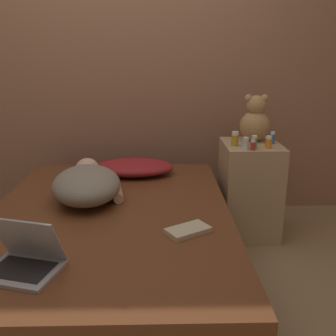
{
  "coord_description": "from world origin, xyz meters",
  "views": [
    {
      "loc": [
        0.28,
        -2.03,
        1.35
      ],
      "look_at": [
        0.33,
        0.24,
        0.66
      ],
      "focal_mm": 42.0,
      "sensor_mm": 36.0,
      "label": 1
    }
  ],
  "objects_px": {
    "bottle_red": "(253,145)",
    "bottle_green": "(254,142)",
    "person_lying": "(87,183)",
    "bottle_clear": "(246,144)",
    "book": "(188,230)",
    "bottle_orange": "(269,142)",
    "pillow": "(134,167)",
    "teddy_bear": "(255,121)",
    "bottle_blue": "(273,138)",
    "bottle_amber": "(235,139)",
    "laptop": "(25,259)"
  },
  "relations": [
    {
      "from": "bottle_red",
      "to": "bottle_green",
      "type": "relative_size",
      "value": 0.79
    },
    {
      "from": "person_lying",
      "to": "bottle_clear",
      "type": "xyz_separation_m",
      "value": [
        1.02,
        0.32,
        0.16
      ]
    },
    {
      "from": "bottle_clear",
      "to": "book",
      "type": "height_order",
      "value": "bottle_clear"
    },
    {
      "from": "bottle_orange",
      "to": "bottle_clear",
      "type": "relative_size",
      "value": 1.02
    },
    {
      "from": "bottle_red",
      "to": "book",
      "type": "bearing_deg",
      "value": -122.02
    },
    {
      "from": "person_lying",
      "to": "bottle_red",
      "type": "height_order",
      "value": "bottle_red"
    },
    {
      "from": "bottle_red",
      "to": "bottle_orange",
      "type": "bearing_deg",
      "value": 18.93
    },
    {
      "from": "pillow",
      "to": "bottle_red",
      "type": "height_order",
      "value": "bottle_red"
    },
    {
      "from": "person_lying",
      "to": "teddy_bear",
      "type": "distance_m",
      "value": 1.31
    },
    {
      "from": "bottle_orange",
      "to": "bottle_blue",
      "type": "bearing_deg",
      "value": 64.54
    },
    {
      "from": "person_lying",
      "to": "teddy_bear",
      "type": "relative_size",
      "value": 2.14
    },
    {
      "from": "bottle_blue",
      "to": "bottle_green",
      "type": "bearing_deg",
      "value": -142.55
    },
    {
      "from": "person_lying",
      "to": "book",
      "type": "distance_m",
      "value": 0.75
    },
    {
      "from": "book",
      "to": "bottle_amber",
      "type": "bearing_deg",
      "value": 66.59
    },
    {
      "from": "teddy_bear",
      "to": "bottle_red",
      "type": "xyz_separation_m",
      "value": [
        -0.08,
        -0.29,
        -0.11
      ]
    },
    {
      "from": "bottle_orange",
      "to": "book",
      "type": "relative_size",
      "value": 0.35
    },
    {
      "from": "person_lying",
      "to": "bottle_orange",
      "type": "distance_m",
      "value": 1.24
    },
    {
      "from": "bottle_blue",
      "to": "bottle_orange",
      "type": "height_order",
      "value": "bottle_blue"
    },
    {
      "from": "book",
      "to": "bottle_clear",
      "type": "bearing_deg",
      "value": 60.94
    },
    {
      "from": "pillow",
      "to": "bottle_amber",
      "type": "bearing_deg",
      "value": -3.56
    },
    {
      "from": "bottle_blue",
      "to": "bottle_clear",
      "type": "height_order",
      "value": "bottle_blue"
    },
    {
      "from": "teddy_bear",
      "to": "bottle_amber",
      "type": "bearing_deg",
      "value": -136.69
    },
    {
      "from": "pillow",
      "to": "laptop",
      "type": "relative_size",
      "value": 1.65
    },
    {
      "from": "bottle_blue",
      "to": "bottle_amber",
      "type": "height_order",
      "value": "bottle_amber"
    },
    {
      "from": "person_lying",
      "to": "book",
      "type": "bearing_deg",
      "value": -49.1
    },
    {
      "from": "person_lying",
      "to": "bottle_red",
      "type": "xyz_separation_m",
      "value": [
        1.06,
        0.3,
        0.16
      ]
    },
    {
      "from": "pillow",
      "to": "book",
      "type": "distance_m",
      "value": 1.0
    },
    {
      "from": "bottle_orange",
      "to": "bottle_green",
      "type": "relative_size",
      "value": 0.99
    },
    {
      "from": "bottle_amber",
      "to": "bottle_red",
      "type": "height_order",
      "value": "bottle_amber"
    },
    {
      "from": "bottle_amber",
      "to": "bottle_red",
      "type": "bearing_deg",
      "value": -51.21
    },
    {
      "from": "laptop",
      "to": "teddy_bear",
      "type": "height_order",
      "value": "teddy_bear"
    },
    {
      "from": "bottle_clear",
      "to": "bottle_green",
      "type": "relative_size",
      "value": 0.97
    },
    {
      "from": "bottle_red",
      "to": "person_lying",
      "type": "bearing_deg",
      "value": -164.14
    },
    {
      "from": "laptop",
      "to": "book",
      "type": "height_order",
      "value": "laptop"
    },
    {
      "from": "teddy_bear",
      "to": "book",
      "type": "distance_m",
      "value": 1.26
    },
    {
      "from": "bottle_amber",
      "to": "book",
      "type": "relative_size",
      "value": 0.41
    },
    {
      "from": "laptop",
      "to": "bottle_amber",
      "type": "relative_size",
      "value": 3.44
    },
    {
      "from": "person_lying",
      "to": "bottle_blue",
      "type": "relative_size",
      "value": 8.33
    },
    {
      "from": "bottle_amber",
      "to": "bottle_green",
      "type": "bearing_deg",
      "value": -29.35
    },
    {
      "from": "book",
      "to": "bottle_blue",
      "type": "bearing_deg",
      "value": 54.98
    },
    {
      "from": "bottle_clear",
      "to": "book",
      "type": "bearing_deg",
      "value": -119.06
    },
    {
      "from": "teddy_bear",
      "to": "laptop",
      "type": "bearing_deg",
      "value": -132.11
    },
    {
      "from": "teddy_bear",
      "to": "bottle_red",
      "type": "bearing_deg",
      "value": -104.92
    },
    {
      "from": "bottle_orange",
      "to": "bottle_red",
      "type": "height_order",
      "value": "bottle_orange"
    },
    {
      "from": "bottle_orange",
      "to": "book",
      "type": "xyz_separation_m",
      "value": [
        -0.61,
        -0.82,
        -0.25
      ]
    },
    {
      "from": "pillow",
      "to": "bottle_orange",
      "type": "height_order",
      "value": "bottle_orange"
    },
    {
      "from": "bottle_amber",
      "to": "bottle_blue",
      "type": "bearing_deg",
      "value": 11.24
    },
    {
      "from": "person_lying",
      "to": "bottle_orange",
      "type": "relative_size",
      "value": 8.43
    },
    {
      "from": "laptop",
      "to": "pillow",
      "type": "bearing_deg",
      "value": 89.79
    },
    {
      "from": "pillow",
      "to": "bottle_red",
      "type": "bearing_deg",
      "value": -11.56
    }
  ]
}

